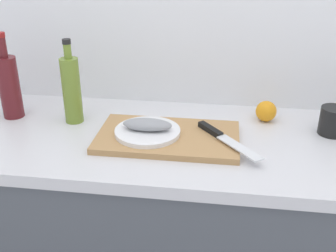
% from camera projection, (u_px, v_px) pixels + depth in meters
% --- Properties ---
extents(back_wall, '(3.20, 0.05, 2.50)m').
position_uv_depth(back_wall, '(199.00, 12.00, 1.50)').
color(back_wall, white).
rests_on(back_wall, ground_plane).
extents(kitchen_counter, '(2.00, 0.60, 0.90)m').
position_uv_depth(kitchen_counter, '(186.00, 243.00, 1.56)').
color(kitchen_counter, '#4C5159').
rests_on(kitchen_counter, ground_plane).
extents(cutting_board, '(0.46, 0.27, 0.02)m').
position_uv_depth(cutting_board, '(168.00, 137.00, 1.35)').
color(cutting_board, tan).
rests_on(cutting_board, kitchen_counter).
extents(white_plate, '(0.21, 0.21, 0.01)m').
position_uv_depth(white_plate, '(148.00, 132.00, 1.34)').
color(white_plate, white).
rests_on(white_plate, cutting_board).
extents(fish_fillet, '(0.16, 0.07, 0.04)m').
position_uv_depth(fish_fillet, '(147.00, 125.00, 1.33)').
color(fish_fillet, gray).
rests_on(fish_fillet, white_plate).
extents(chef_knife, '(0.21, 0.24, 0.02)m').
position_uv_depth(chef_knife, '(220.00, 136.00, 1.31)').
color(chef_knife, silver).
rests_on(chef_knife, cutting_board).
extents(olive_oil_bottle, '(0.06, 0.06, 0.30)m').
position_uv_depth(olive_oil_bottle, '(71.00, 89.00, 1.43)').
color(olive_oil_bottle, olive).
rests_on(olive_oil_bottle, kitchen_counter).
extents(wine_bottle, '(0.07, 0.07, 0.31)m').
position_uv_depth(wine_bottle, '(9.00, 85.00, 1.47)').
color(wine_bottle, '#59191E').
rests_on(wine_bottle, kitchen_counter).
extents(coffee_mug_0, '(0.13, 0.09, 0.09)m').
position_uv_depth(coffee_mug_0, '(334.00, 121.00, 1.37)').
color(coffee_mug_0, black).
rests_on(coffee_mug_0, kitchen_counter).
extents(orange_0, '(0.07, 0.07, 0.07)m').
position_uv_depth(orange_0, '(266.00, 111.00, 1.47)').
color(orange_0, orange).
rests_on(orange_0, kitchen_counter).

